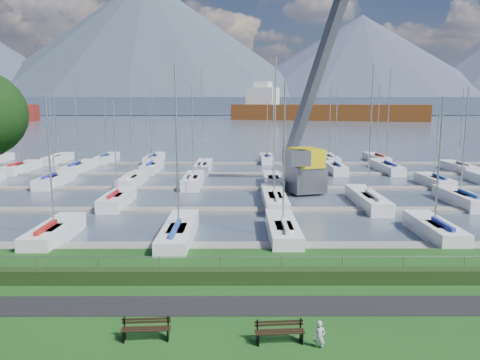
{
  "coord_description": "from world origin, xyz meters",
  "views": [
    {
      "loc": [
        -0.09,
        -21.93,
        8.67
      ],
      "look_at": [
        0.0,
        12.0,
        3.0
      ],
      "focal_mm": 35.0,
      "sensor_mm": 36.0,
      "label": 1
    }
  ],
  "objects_px": {
    "bench_right": "(280,332)",
    "person": "(320,333)",
    "crane": "(309,136)",
    "bench_left": "(146,329)"
  },
  "relations": [
    {
      "from": "bench_left",
      "to": "crane",
      "type": "height_order",
      "value": "crane"
    },
    {
      "from": "bench_left",
      "to": "crane",
      "type": "distance_m",
      "value": 32.84
    },
    {
      "from": "bench_left",
      "to": "bench_right",
      "type": "height_order",
      "value": "same"
    },
    {
      "from": "bench_left",
      "to": "person",
      "type": "relative_size",
      "value": 1.58
    },
    {
      "from": "bench_right",
      "to": "person",
      "type": "xyz_separation_m",
      "value": [
        1.39,
        -0.38,
        0.16
      ]
    },
    {
      "from": "crane",
      "to": "bench_left",
      "type": "bearing_deg",
      "value": -126.17
    },
    {
      "from": "bench_right",
      "to": "bench_left",
      "type": "bearing_deg",
      "value": 172.95
    },
    {
      "from": "bench_right",
      "to": "person",
      "type": "bearing_deg",
      "value": -20.02
    },
    {
      "from": "bench_right",
      "to": "crane",
      "type": "bearing_deg",
      "value": 75.27
    },
    {
      "from": "bench_left",
      "to": "crane",
      "type": "xyz_separation_m",
      "value": [
        10.48,
        30.73,
        4.91
      ]
    }
  ]
}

